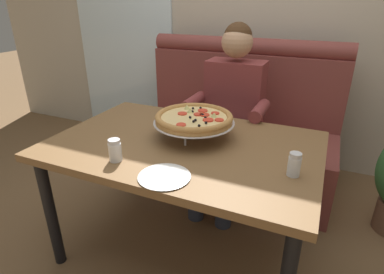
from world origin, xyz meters
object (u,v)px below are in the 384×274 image
Objects in this scene: booth_bench at (233,134)px; diner_main at (230,108)px; shaker_oregano at (294,166)px; shaker_pepper_flakes at (115,152)px; plate_near_left at (164,175)px; dining_table at (184,155)px; pizza at (194,118)px.

booth_bench is 0.41m from diner_main.
shaker_oregano is 0.99× the size of shaker_pepper_flakes.
diner_main is at bearing 75.67° from shaker_pepper_flakes.
shaker_pepper_flakes is 0.28m from plate_near_left.
shaker_oregano reaches higher than dining_table.
diner_main reaches higher than dining_table.
diner_main is at bearing 91.73° from plate_near_left.
diner_main is 5.65× the size of plate_near_left.
pizza is 0.45m from plate_near_left.
booth_bench is at bearing 91.54° from pizza.
diner_main is (0.05, -0.27, 0.31)m from booth_bench.
shaker_pepper_flakes is 0.47× the size of plate_near_left.
shaker_oregano is 0.47× the size of plate_near_left.
booth_bench is 1.15× the size of dining_table.
shaker_oregano is at bearing -11.17° from dining_table.
shaker_oregano is at bearing 25.79° from plate_near_left.
booth_bench is 1.31m from shaker_pepper_flakes.
booth_bench reaches higher than dining_table.
dining_table is 0.21m from pizza.
diner_main reaches higher than booth_bench.
shaker_oregano is at bearing -55.88° from diner_main.
dining_table is 3.20× the size of pizza.
pizza reaches higher than plate_near_left.
plate_near_left reaches higher than dining_table.
shaker_pepper_flakes is (-0.23, -0.39, -0.06)m from pizza.
diner_main is at bearing 124.12° from shaker_oregano.
booth_bench is at bearing 80.68° from shaker_pepper_flakes.
diner_main reaches higher than plate_near_left.
plate_near_left is at bearing -77.84° from dining_table.
booth_bench reaches higher than shaker_pepper_flakes.
dining_table is 1.09× the size of diner_main.
shaker_pepper_flakes is (-0.20, -0.31, 0.12)m from dining_table.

